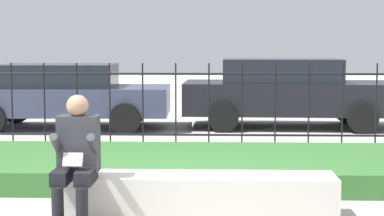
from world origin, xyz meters
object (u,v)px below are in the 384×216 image
person_seated_reader (76,155)px  car_parked_left (64,94)px  stone_bench (198,198)px  car_parked_center (287,91)px

person_seated_reader → car_parked_left: bearing=104.1°
stone_bench → car_parked_left: 7.14m
stone_bench → person_seated_reader: 1.26m
person_seated_reader → car_parked_left: size_ratio=0.30×
car_parked_center → stone_bench: bearing=-101.6°
car_parked_left → car_parked_center: 4.49m
stone_bench → person_seated_reader: bearing=-165.7°
car_parked_center → person_seated_reader: bearing=-109.3°
person_seated_reader → car_parked_center: bearing=68.8°
person_seated_reader → car_parked_center: car_parked_center is taller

